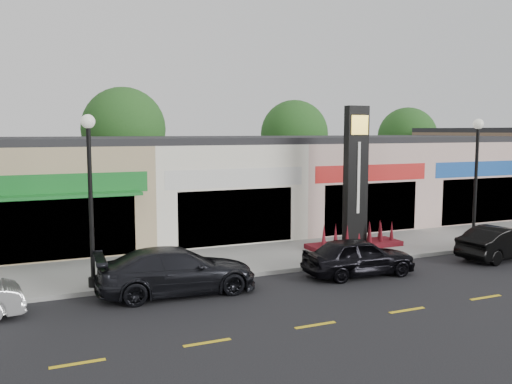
% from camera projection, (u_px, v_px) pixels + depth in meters
% --- Properties ---
extents(ground, '(120.00, 120.00, 0.00)m').
position_uv_depth(ground, '(349.00, 283.00, 18.22)').
color(ground, black).
rests_on(ground, ground).
extents(sidewalk, '(52.00, 4.30, 0.15)m').
position_uv_depth(sidewalk, '(290.00, 254.00, 22.18)').
color(sidewalk, gray).
rests_on(sidewalk, ground).
extents(curb, '(52.00, 0.20, 0.15)m').
position_uv_depth(curb, '(318.00, 267.00, 20.12)').
color(curb, gray).
rests_on(curb, ground).
extents(shop_beige, '(7.00, 10.85, 4.80)m').
position_uv_depth(shop_beige, '(57.00, 190.00, 25.05)').
color(shop_beige, tan).
rests_on(shop_beige, ground).
extents(shop_cream, '(7.00, 10.01, 4.80)m').
position_uv_depth(shop_cream, '(202.00, 184.00, 27.82)').
color(shop_cream, white).
rests_on(shop_cream, ground).
extents(shop_pink_w, '(7.00, 10.01, 4.80)m').
position_uv_depth(shop_pink_w, '(320.00, 179.00, 30.58)').
color(shop_pink_w, '#CCA49B').
rests_on(shop_pink_w, ground).
extents(shop_pink_e, '(7.00, 10.01, 4.80)m').
position_uv_depth(shop_pink_e, '(419.00, 175.00, 33.34)').
color(shop_pink_e, '#CCA49B').
rests_on(shop_pink_e, ground).
extents(shop_tan, '(7.00, 10.01, 5.30)m').
position_uv_depth(shop_tan, '(503.00, 168.00, 36.08)').
color(shop_tan, '#7F644A').
rests_on(shop_tan, ground).
extents(tree_rear_west, '(5.20, 5.20, 7.83)m').
position_uv_depth(tree_rear_west, '(124.00, 129.00, 33.83)').
color(tree_rear_west, '#382619').
rests_on(tree_rear_west, ground).
extents(tree_rear_mid, '(4.80, 4.80, 7.29)m').
position_uv_depth(tree_rear_mid, '(294.00, 134.00, 38.61)').
color(tree_rear_mid, '#382619').
rests_on(tree_rear_mid, ground).
extents(tree_rear_east, '(4.60, 4.60, 6.94)m').
position_uv_depth(tree_rear_east, '(407.00, 137.00, 42.58)').
color(tree_rear_east, '#382619').
rests_on(tree_rear_east, ground).
extents(lamp_west_near, '(0.44, 0.44, 5.47)m').
position_uv_depth(lamp_west_near, '(90.00, 183.00, 16.95)').
color(lamp_west_near, black).
rests_on(lamp_west_near, sidewalk).
extents(lamp_east_near, '(0.44, 0.44, 5.47)m').
position_uv_depth(lamp_east_near, '(476.00, 169.00, 23.26)').
color(lamp_east_near, black).
rests_on(lamp_east_near, sidewalk).
extents(pylon_sign, '(4.20, 1.30, 6.00)m').
position_uv_depth(pylon_sign, '(355.00, 198.00, 22.97)').
color(pylon_sign, '#4E0D1D').
rests_on(pylon_sign, sidewalk).
extents(car_dark_sedan, '(2.26, 5.11, 1.46)m').
position_uv_depth(car_dark_sedan, '(177.00, 271.00, 17.03)').
color(car_dark_sedan, black).
rests_on(car_dark_sedan, ground).
extents(car_black_sedan, '(1.85, 4.11, 1.37)m').
position_uv_depth(car_black_sedan, '(359.00, 256.00, 19.16)').
color(car_black_sedan, black).
rests_on(car_black_sedan, ground).
extents(car_black_conv, '(1.94, 4.17, 1.32)m').
position_uv_depth(car_black_conv, '(502.00, 243.00, 21.65)').
color(car_black_conv, black).
rests_on(car_black_conv, ground).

